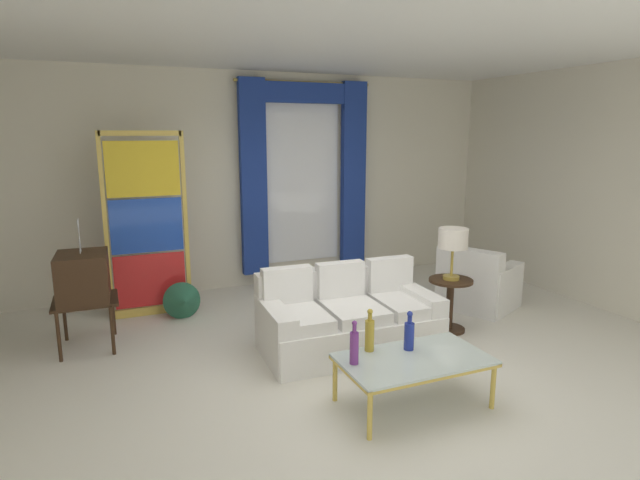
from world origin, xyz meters
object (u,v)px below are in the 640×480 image
Objects in this scene: vintage_tv at (83,279)px; stained_glass_divider at (147,229)px; bottle_crystal_tall at (354,346)px; peacock_figurine at (183,302)px; table_lamp_brass at (453,241)px; bottle_amber_squat at (370,334)px; coffee_table at (414,362)px; bottle_blue_decanter at (409,334)px; round_side_table at (450,300)px; couch_white_long at (347,319)px; armchair_white at (477,286)px.

vintage_tv is 1.10m from stained_glass_divider.
bottle_crystal_tall reaches higher than peacock_figurine.
table_lamp_brass is at bearing -15.88° from vintage_tv.
stained_glass_divider reaches higher than bottle_amber_squat.
vintage_tv is 3.87m from table_lamp_brass.
table_lamp_brass reaches higher than coffee_table.
coffee_table is 0.41m from bottle_amber_squat.
bottle_blue_decanter is 0.56× the size of round_side_table.
bottle_amber_squat is (-0.27, -1.00, 0.25)m from couch_white_long.
armchair_white is (2.01, 1.57, -0.26)m from bottle_blue_decanter.
peacock_figurine is 1.01× the size of round_side_table.
round_side_table is at bearing 32.93° from bottle_crystal_tall.
couch_white_long is at bearing 74.68° from bottle_amber_squat.
couch_white_long is 5.35× the size of bottle_blue_decanter.
vintage_tv reaches higher than coffee_table.
coffee_table is at bearing -62.34° from peacock_figurine.
round_side_table is (3.01, -1.84, -0.70)m from stained_glass_divider.
bottle_crystal_tall reaches higher than round_side_table.
bottle_crystal_tall is 0.59× the size of round_side_table.
bottle_amber_squat is at bearing 161.24° from bottle_blue_decanter.
stained_glass_divider reaches higher than vintage_tv.
coffee_table is 1.99× the size of peacock_figurine.
vintage_tv is (-2.45, 2.28, 0.35)m from coffee_table.
coffee_table is 2.09× the size of table_lamp_brass.
couch_white_long is 1.07m from bottle_amber_squat.
bottle_crystal_tall is (-0.54, -0.07, 0.01)m from bottle_blue_decanter.
couch_white_long is 2.98× the size of peacock_figurine.
vintage_tv is 2.36× the size of table_lamp_brass.
bottle_blue_decanter is 2.56m from armchair_white.
couch_white_long is 0.81× the size of stained_glass_divider.
armchair_white is 1.19m from table_lamp_brass.
couch_white_long reaches higher than peacock_figurine.
stained_glass_divider is (-1.48, 2.80, 0.50)m from bottle_amber_squat.
coffee_table is at bearing -135.93° from table_lamp_brass.
vintage_tv is 0.61× the size of stained_glass_divider.
couch_white_long is 1.33× the size of vintage_tv.
bottle_crystal_tall is at bearing -67.11° from stained_glass_divider.
armchair_white reaches higher than bottle_amber_squat.
table_lamp_brass reaches higher than round_side_table.
vintage_tv reaches higher than bottle_blue_decanter.
table_lamp_brass is at bearing -29.12° from peacock_figurine.
round_side_table is at bearing -31.38° from stained_glass_divider.
table_lamp_brass reaches higher than armchair_white.
bottle_crystal_tall is (-0.49, 0.09, 0.18)m from coffee_table.
coffee_table is 3.30× the size of bottle_amber_squat.
peacock_figurine is at bearing 119.81° from bottle_blue_decanter.
couch_white_long is 1.26m from coffee_table.
round_side_table is 1.04× the size of table_lamp_brass.
coffee_table is at bearing -9.79° from bottle_crystal_tall.
bottle_amber_squat is at bearing -147.71° from armchair_white.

